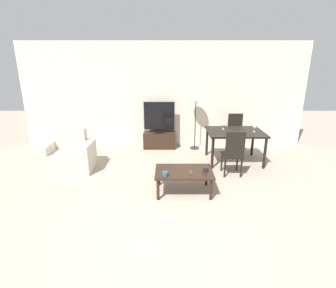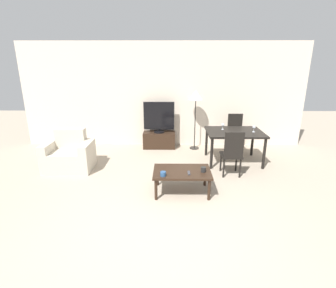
{
  "view_description": "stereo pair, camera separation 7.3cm",
  "coord_description": "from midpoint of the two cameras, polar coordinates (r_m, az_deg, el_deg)",
  "views": [
    {
      "loc": [
        0.12,
        -2.98,
        2.24
      ],
      "look_at": [
        0.14,
        1.97,
        0.65
      ],
      "focal_mm": 28.0,
      "sensor_mm": 36.0,
      "label": 1
    },
    {
      "loc": [
        0.19,
        -2.98,
        2.24
      ],
      "look_at": [
        0.14,
        1.97,
        0.65
      ],
      "focal_mm": 28.0,
      "sensor_mm": 36.0,
      "label": 2
    }
  ],
  "objects": [
    {
      "name": "ground_plane",
      "position": [
        3.73,
        -1.99,
        -19.12
      ],
      "size": [
        18.0,
        18.0,
        0.0
      ],
      "primitive_type": "plane",
      "color": "tan"
    },
    {
      "name": "wall_back",
      "position": [
        7.0,
        -0.7,
        10.52
      ],
      "size": [
        7.42,
        0.06,
        2.7
      ],
      "color": "beige",
      "rests_on": "ground_plane"
    },
    {
      "name": "armchair",
      "position": [
        5.94,
        -20.41,
        -2.37
      ],
      "size": [
        0.99,
        0.68,
        0.84
      ],
      "color": "beige",
      "rests_on": "ground_plane"
    },
    {
      "name": "tv_stand",
      "position": [
        6.98,
        -1.63,
        0.9
      ],
      "size": [
        0.84,
        0.41,
        0.42
      ],
      "color": "black",
      "rests_on": "ground_plane"
    },
    {
      "name": "tv",
      "position": [
        6.82,
        -1.67,
        5.85
      ],
      "size": [
        0.79,
        0.28,
        0.8
      ],
      "color": "black",
      "rests_on": "tv_stand"
    },
    {
      "name": "coffee_table",
      "position": [
        4.59,
        3.52,
        -6.35
      ],
      "size": [
        0.99,
        0.65,
        0.41
      ],
      "color": "black",
      "rests_on": "ground_plane"
    },
    {
      "name": "dining_table",
      "position": [
        6.07,
        14.59,
        1.96
      ],
      "size": [
        1.24,
        0.96,
        0.72
      ],
      "color": "black",
      "rests_on": "ground_plane"
    },
    {
      "name": "dining_chair_near",
      "position": [
        5.32,
        14.19,
        -1.72
      ],
      "size": [
        0.4,
        0.4,
        0.94
      ],
      "color": "black",
      "rests_on": "ground_plane"
    },
    {
      "name": "dining_chair_far",
      "position": [
        6.9,
        14.73,
        2.71
      ],
      "size": [
        0.4,
        0.4,
        0.94
      ],
      "color": "black",
      "rests_on": "ground_plane"
    },
    {
      "name": "floor_lamp",
      "position": [
        6.69,
        6.38,
        9.94
      ],
      "size": [
        0.36,
        0.36,
        1.53
      ],
      "color": "black",
      "rests_on": "ground_plane"
    },
    {
      "name": "remote_primary",
      "position": [
        4.46,
        5.03,
        -6.3
      ],
      "size": [
        0.04,
        0.15,
        0.02
      ],
      "color": "#38383D",
      "rests_on": "coffee_table"
    },
    {
      "name": "cup_white_near",
      "position": [
        4.54,
        8.16,
        -5.51
      ],
      "size": [
        0.09,
        0.09,
        0.09
      ],
      "color": "black",
      "rests_on": "coffee_table"
    },
    {
      "name": "cup_colored_far",
      "position": [
        4.35,
        -0.6,
        -6.52
      ],
      "size": [
        0.1,
        0.1,
        0.08
      ],
      "color": "navy",
      "rests_on": "coffee_table"
    },
    {
      "name": "wine_glass_left",
      "position": [
        6.08,
        18.54,
        3.43
      ],
      "size": [
        0.07,
        0.07,
        0.15
      ],
      "color": "silver",
      "rests_on": "dining_table"
    },
    {
      "name": "wine_glass_center",
      "position": [
        6.12,
        12.2,
        4.05
      ],
      "size": [
        0.07,
        0.07,
        0.15
      ],
      "color": "silver",
      "rests_on": "dining_table"
    }
  ]
}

